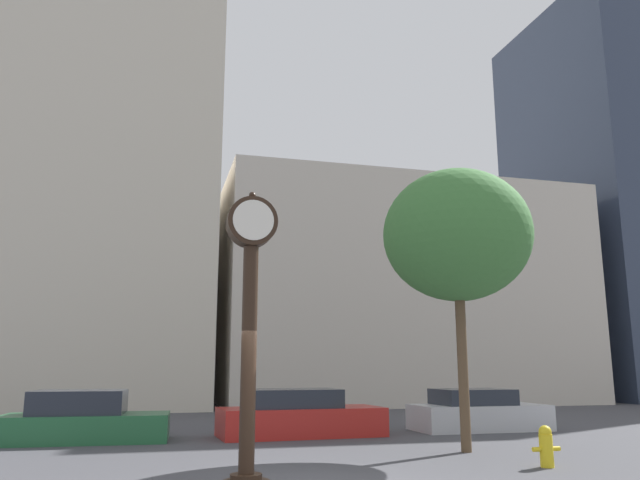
# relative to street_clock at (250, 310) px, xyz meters

# --- Properties ---
(building_tall_tower) EXTENTS (13.45, 12.00, 37.04)m
(building_tall_tower) POSITION_rel_street_clock_xyz_m (-5.67, 23.31, 15.66)
(building_tall_tower) COLOR beige
(building_tall_tower) RESTS_ON ground_plane
(building_storefront_row) EXTENTS (19.62, 12.00, 11.66)m
(building_storefront_row) POSITION_rel_street_clock_xyz_m (11.52, 23.31, 2.97)
(building_storefront_row) COLOR beige
(building_storefront_row) RESTS_ON ground_plane
(building_glass_modern) EXTENTS (11.30, 12.00, 25.43)m
(building_glass_modern) POSITION_rel_street_clock_xyz_m (28.40, 23.31, 9.86)
(building_glass_modern) COLOR #2D384C
(building_glass_modern) RESTS_ON ground_plane
(street_clock) EXTENTS (0.86, 0.78, 4.92)m
(street_clock) POSITION_rel_street_clock_xyz_m (0.00, 0.00, 0.00)
(street_clock) COLOR black
(street_clock) RESTS_ON ground_plane
(car_green) EXTENTS (4.29, 2.08, 1.30)m
(car_green) POSITION_rel_street_clock_xyz_m (-3.21, 7.30, -2.32)
(car_green) COLOR #236038
(car_green) RESTS_ON ground_plane
(car_red) EXTENTS (4.65, 2.12, 1.29)m
(car_red) POSITION_rel_street_clock_xyz_m (2.51, 7.18, -2.31)
(car_red) COLOR red
(car_red) RESTS_ON ground_plane
(car_silver) EXTENTS (4.09, 1.93, 1.24)m
(car_silver) POSITION_rel_street_clock_xyz_m (8.21, 7.45, -2.33)
(car_silver) COLOR #BCBCC1
(car_silver) RESTS_ON ground_plane
(fire_hydrant_far) EXTENTS (0.59, 0.26, 0.78)m
(fire_hydrant_far) POSITION_rel_street_clock_xyz_m (5.95, 0.62, -2.46)
(fire_hydrant_far) COLOR yellow
(fire_hydrant_far) RESTS_ON ground_plane
(bare_tree) EXTENTS (3.59, 3.59, 6.68)m
(bare_tree) POSITION_rel_street_clock_xyz_m (5.48, 3.01, 2.19)
(bare_tree) COLOR brown
(bare_tree) RESTS_ON ground_plane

